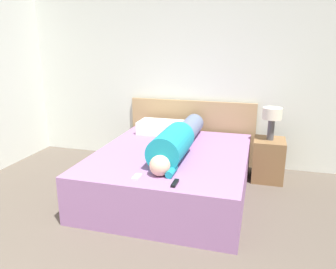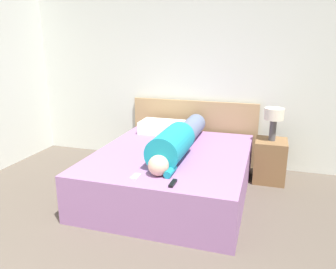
{
  "view_description": "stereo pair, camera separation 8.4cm",
  "coord_description": "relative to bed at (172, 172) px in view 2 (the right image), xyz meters",
  "views": [
    {
      "loc": [
        0.96,
        -0.85,
        1.71
      ],
      "look_at": [
        0.03,
        2.41,
        0.75
      ],
      "focal_mm": 35.0,
      "sensor_mm": 36.0,
      "label": 1
    },
    {
      "loc": [
        1.04,
        -0.83,
        1.71
      ],
      "look_at": [
        0.03,
        2.41,
        0.75
      ],
      "focal_mm": 35.0,
      "sensor_mm": 36.0,
      "label": 2
    }
  ],
  "objects": [
    {
      "name": "wall_back",
      "position": [
        -0.03,
        1.17,
        1.05
      ],
      "size": [
        6.07,
        0.06,
        2.6
      ],
      "color": "silver",
      "rests_on": "ground_plane"
    },
    {
      "name": "bed",
      "position": [
        0.0,
        0.0,
        0.0
      ],
      "size": [
        1.69,
        2.0,
        0.5
      ],
      "color": "#936699",
      "rests_on": "ground_plane"
    },
    {
      "name": "headboard",
      "position": [
        0.0,
        1.1,
        0.21
      ],
      "size": [
        1.81,
        0.04,
        0.91
      ],
      "color": "tan",
      "rests_on": "ground_plane"
    },
    {
      "name": "nightstand",
      "position": [
        1.09,
        0.71,
        0.02
      ],
      "size": [
        0.38,
        0.42,
        0.53
      ],
      "color": "brown",
      "rests_on": "ground_plane"
    },
    {
      "name": "table_lamp",
      "position": [
        1.09,
        0.71,
        0.58
      ],
      "size": [
        0.24,
        0.24,
        0.41
      ],
      "color": "#4C4C51",
      "rests_on": "nightstand"
    },
    {
      "name": "person_lying",
      "position": [
        0.07,
        0.0,
        0.4
      ],
      "size": [
        0.34,
        1.73,
        0.34
      ],
      "color": "#DBB293",
      "rests_on": "bed"
    },
    {
      "name": "pillow_near_headboard",
      "position": [
        -0.34,
        0.74,
        0.33
      ],
      "size": [
        0.63,
        0.37,
        0.17
      ],
      "color": "white",
      "rests_on": "bed"
    },
    {
      "name": "tv_remote",
      "position": [
        0.26,
        -0.84,
        0.26
      ],
      "size": [
        0.04,
        0.15,
        0.02
      ],
      "color": "black",
      "rests_on": "bed"
    },
    {
      "name": "cell_phone",
      "position": [
        -0.12,
        -0.79,
        0.26
      ],
      "size": [
        0.06,
        0.13,
        0.01
      ],
      "color": "#B2B7BC",
      "rests_on": "bed"
    }
  ]
}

